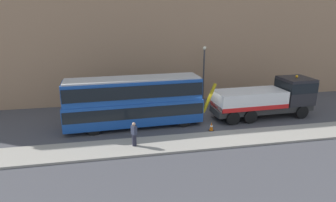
{
  "coord_description": "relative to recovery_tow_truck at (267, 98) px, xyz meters",
  "views": [
    {
      "loc": [
        -7.83,
        -22.66,
        8.91
      ],
      "look_at": [
        -3.35,
        -0.14,
        2.0
      ],
      "focal_mm": 31.18,
      "sensor_mm": 36.0,
      "label": 1
    }
  ],
  "objects": [
    {
      "name": "near_kerb",
      "position": [
        -5.63,
        -4.08,
        -1.68
      ],
      "size": [
        60.0,
        2.8,
        0.15
      ],
      "primitive_type": "cube",
      "color": "gray",
      "rests_on": "ground_plane"
    },
    {
      "name": "pedestrian_onlooker",
      "position": [
        -12.14,
        -4.05,
        -0.77
      ],
      "size": [
        0.43,
        0.48,
        1.71
      ],
      "rotation": [
        0.0,
        0.0,
        0.55
      ],
      "color": "#232333",
      "rests_on": "near_kerb"
    },
    {
      "name": "ground_plane",
      "position": [
        -5.63,
        0.12,
        -1.76
      ],
      "size": [
        120.0,
        120.0,
        0.0
      ],
      "primitive_type": "plane",
      "color": "#424247"
    },
    {
      "name": "traffic_cone_near_bus",
      "position": [
        -5.91,
        -2.19,
        -1.42
      ],
      "size": [
        0.36,
        0.36,
        0.72
      ],
      "color": "orange",
      "rests_on": "ground_plane"
    },
    {
      "name": "street_lamp",
      "position": [
        -4.32,
        5.01,
        1.71
      ],
      "size": [
        0.36,
        0.36,
        5.83
      ],
      "color": "#38383D",
      "rests_on": "ground_plane"
    },
    {
      "name": "double_decker_bus",
      "position": [
        -11.78,
        -0.02,
        0.47
      ],
      "size": [
        11.13,
        3.01,
        4.06
      ],
      "rotation": [
        0.0,
        0.0,
        0.04
      ],
      "color": "#19479E",
      "rests_on": "ground_plane"
    },
    {
      "name": "recovery_tow_truck",
      "position": [
        0.0,
        0.0,
        0.0
      ],
      "size": [
        10.19,
        3.02,
        3.67
      ],
      "rotation": [
        0.0,
        0.0,
        0.04
      ],
      "color": "#2D2D2D",
      "rests_on": "ground_plane"
    },
    {
      "name": "building_facade",
      "position": [
        -5.63,
        7.2,
        6.31
      ],
      "size": [
        60.0,
        1.5,
        16.0
      ],
      "color": "#9E7A5B",
      "rests_on": "ground_plane"
    }
  ]
}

